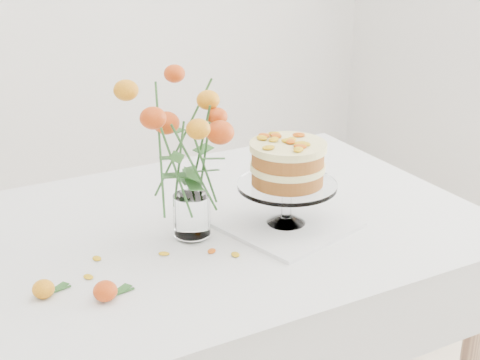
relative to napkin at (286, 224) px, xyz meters
name	(u,v)px	position (x,y,z in m)	size (l,w,h in m)	color
table	(195,256)	(-0.20, 0.10, -0.09)	(1.43, 0.93, 0.76)	tan
napkin	(286,224)	(0.00, 0.00, 0.00)	(0.28, 0.28, 0.01)	white
cake_stand	(288,168)	(0.00, 0.00, 0.15)	(0.24, 0.24, 0.22)	white
rose_vase	(189,135)	(-0.23, 0.05, 0.25)	(0.33, 0.33, 0.43)	white
loose_rose_near	(44,289)	(-0.60, -0.05, 0.01)	(0.08, 0.04, 0.04)	orange
loose_rose_far	(105,291)	(-0.49, -0.12, 0.02)	(0.09, 0.05, 0.04)	#BF3109
stray_petal_a	(164,254)	(-0.32, 0.00, 0.00)	(0.03, 0.02, 0.00)	gold
stray_petal_b	(212,251)	(-0.22, -0.04, 0.00)	(0.03, 0.02, 0.00)	gold
stray_petal_c	(235,255)	(-0.18, -0.08, 0.00)	(0.03, 0.02, 0.00)	gold
stray_petal_d	(97,259)	(-0.46, 0.05, 0.00)	(0.03, 0.02, 0.00)	gold
stray_petal_e	(88,277)	(-0.50, -0.02, 0.00)	(0.03, 0.02, 0.00)	gold
stray_petal_f	(314,213)	(0.10, 0.02, 0.00)	(0.03, 0.02, 0.00)	gold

